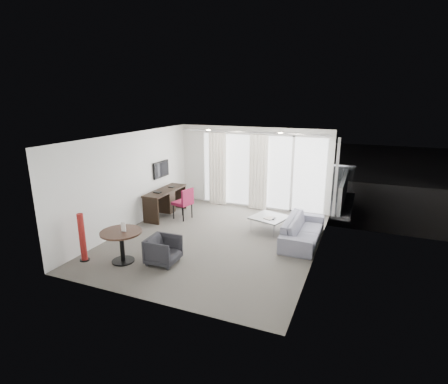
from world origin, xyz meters
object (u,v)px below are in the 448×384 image
at_px(desk_chair, 182,203).
at_px(rattan_chair_a, 277,188).
at_px(coffee_table, 269,223).
at_px(sofa, 303,230).
at_px(round_table, 122,247).
at_px(rattan_chair_b, 303,188).
at_px(red_lamp, 82,237).
at_px(tub_armchair, 163,250).
at_px(desk, 166,203).

xyz_separation_m(desk_chair, rattan_chair_a, (2.07, 3.09, -0.07)).
xyz_separation_m(coffee_table, sofa, (0.97, -0.39, 0.11)).
height_order(round_table, rattan_chair_b, rattan_chair_b).
xyz_separation_m(red_lamp, tub_armchair, (1.70, 0.56, -0.24)).
bearing_deg(tub_armchair, round_table, 105.70).
bearing_deg(rattan_chair_a, coffee_table, -59.94).
bearing_deg(desk, round_table, -75.85).
bearing_deg(rattan_chair_a, round_table, -88.07).
distance_m(desk_chair, rattan_chair_b, 4.40).
distance_m(desk, rattan_chair_b, 4.79).
height_order(desk, red_lamp, red_lamp).
height_order(sofa, rattan_chair_b, rattan_chair_b).
xyz_separation_m(desk_chair, coffee_table, (2.64, 0.06, -0.27)).
xyz_separation_m(tub_armchair, rattan_chair_a, (1.05, 5.79, 0.10)).
distance_m(desk_chair, tub_armchair, 2.90).
xyz_separation_m(desk, tub_armchair, (1.63, -2.75, -0.10)).
bearing_deg(round_table, desk, 104.15).
distance_m(desk, coffee_table, 3.26).
xyz_separation_m(round_table, sofa, (3.45, 2.65, -0.06)).
relative_size(desk_chair, coffee_table, 1.09).
height_order(red_lamp, coffee_table, red_lamp).
bearing_deg(rattan_chair_b, desk, -134.93).
distance_m(tub_armchair, coffee_table, 3.20).
height_order(desk, rattan_chair_b, rattan_chair_b).
bearing_deg(round_table, sofa, 37.53).
xyz_separation_m(coffee_table, rattan_chair_a, (-0.57, 3.03, 0.21)).
xyz_separation_m(sofa, rattan_chair_b, (-0.66, 3.60, 0.13)).
bearing_deg(rattan_chair_a, tub_armchair, -80.81).
xyz_separation_m(red_lamp, coffee_table, (3.32, 3.33, -0.35)).
bearing_deg(red_lamp, sofa, 34.40).
relative_size(desk, tub_armchair, 2.57).
xyz_separation_m(desk, coffee_table, (3.25, 0.01, -0.21)).
bearing_deg(tub_armchair, rattan_chair_b, -20.12).
relative_size(desk_chair, tub_armchair, 1.41).
distance_m(tub_armchair, sofa, 3.51).
bearing_deg(rattan_chair_a, desk, -111.98).
bearing_deg(rattan_chair_a, desk_chair, -104.38).
xyz_separation_m(coffee_table, rattan_chair_b, (0.30, 3.21, 0.23)).
distance_m(coffee_table, rattan_chair_a, 3.09).
bearing_deg(desk, rattan_chair_b, 42.16).
distance_m(red_lamp, tub_armchair, 1.81).
xyz_separation_m(round_table, tub_armchair, (0.87, 0.28, -0.05)).
relative_size(desk_chair, rattan_chair_a, 1.17).
height_order(red_lamp, rattan_chair_b, red_lamp).
height_order(desk, tub_armchair, desk).
bearing_deg(rattan_chair_b, red_lamp, -116.07).
xyz_separation_m(desk, desk_chair, (0.61, -0.05, 0.07)).
height_order(desk, round_table, desk).
bearing_deg(tub_armchair, red_lamp, 106.04).
relative_size(desk, coffee_table, 1.98).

